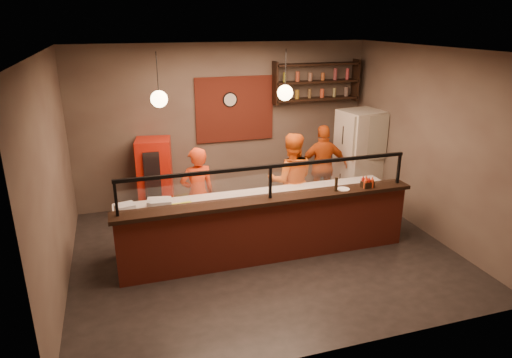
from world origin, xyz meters
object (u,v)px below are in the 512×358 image
object	(u,v)px
cook_mid	(291,181)
red_cooler	(155,177)
pizza_dough	(302,193)
condiment_caddy	(367,184)
cook_right	(323,167)
fridge	(359,156)
cook_left	(198,194)
wall_clock	(230,100)
pepper_mill	(336,184)

from	to	relation	value
cook_mid	red_cooler	bearing A→B (deg)	-16.87
cook_mid	pizza_dough	world-z (taller)	cook_mid
red_cooler	condiment_caddy	xyz separation A→B (m)	(3.13, -2.48, 0.37)
cook_right	fridge	world-z (taller)	fridge
fridge	cook_left	bearing A→B (deg)	-177.13
red_cooler	fridge	bearing A→B (deg)	1.61
cook_mid	condiment_caddy	bearing A→B (deg)	140.31
wall_clock	pizza_dough	distance (m)	2.69
wall_clock	condiment_caddy	world-z (taller)	wall_clock
cook_right	condiment_caddy	bearing A→B (deg)	97.47
cook_mid	fridge	size ratio (longest dim) A/B	0.92
cook_mid	red_cooler	distance (m)	2.64
cook_mid	fridge	world-z (taller)	fridge
wall_clock	cook_right	size ratio (longest dim) A/B	0.18
cook_right	red_cooler	xyz separation A→B (m)	(-3.23, 0.66, -0.09)
wall_clock	fridge	size ratio (longest dim) A/B	0.16
cook_right	red_cooler	distance (m)	3.29
pizza_dough	cook_right	bearing A→B (deg)	52.70
condiment_caddy	cook_left	bearing A→B (deg)	156.07
fridge	pizza_dough	distance (m)	2.41
fridge	red_cooler	distance (m)	4.13
cook_mid	red_cooler	size ratio (longest dim) A/B	1.17
wall_clock	cook_left	world-z (taller)	wall_clock
condiment_caddy	red_cooler	bearing A→B (deg)	141.64
cook_right	pepper_mill	bearing A→B (deg)	80.68
cook_mid	red_cooler	world-z (taller)	cook_mid
cook_right	pepper_mill	world-z (taller)	cook_right
cook_right	condiment_caddy	size ratio (longest dim) A/B	9.35
pizza_dough	condiment_caddy	distance (m)	1.07
fridge	wall_clock	bearing A→B (deg)	151.14
cook_right	pizza_dough	bearing A→B (deg)	63.17
fridge	condiment_caddy	distance (m)	2.16
fridge	pepper_mill	distance (m)	2.47
condiment_caddy	fridge	bearing A→B (deg)	63.64
fridge	pizza_dough	bearing A→B (deg)	-152.06
wall_clock	condiment_caddy	xyz separation A→B (m)	(1.54, -2.79, -0.99)
red_cooler	cook_mid	bearing A→B (deg)	-21.14
cook_right	red_cooler	world-z (taller)	cook_right
cook_left	fridge	distance (m)	3.60
wall_clock	red_cooler	xyz separation A→B (m)	(-1.59, -0.31, -1.36)
fridge	pizza_dough	world-z (taller)	fridge
pepper_mill	cook_left	bearing A→B (deg)	150.29
fridge	pizza_dough	xyz separation A→B (m)	(-1.90, -1.48, -0.04)
fridge	cook_right	bearing A→B (deg)	177.71
cook_left	condiment_caddy	world-z (taller)	cook_left
cook_right	pizza_dough	size ratio (longest dim) A/B	3.47
cook_right	fridge	size ratio (longest dim) A/B	0.89
cook_mid	cook_right	distance (m)	1.16
cook_mid	condiment_caddy	size ratio (longest dim) A/B	9.75
wall_clock	cook_mid	world-z (taller)	wall_clock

